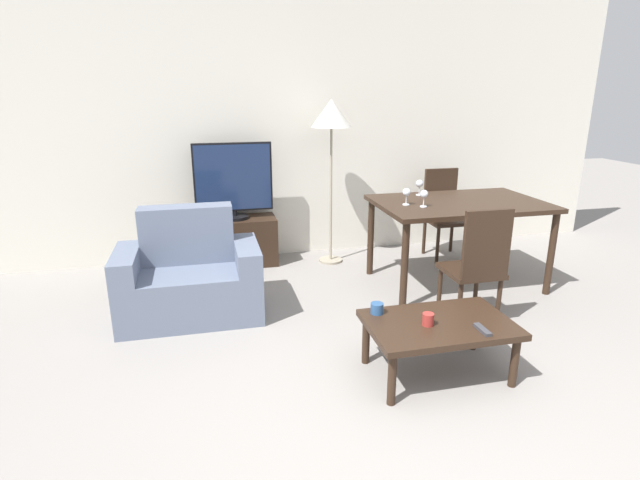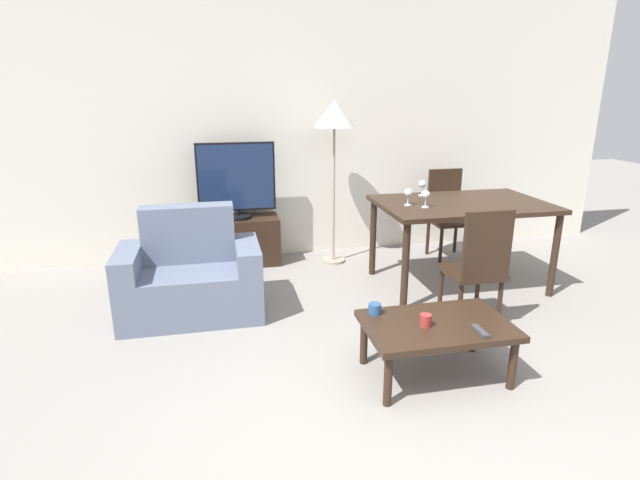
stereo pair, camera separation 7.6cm
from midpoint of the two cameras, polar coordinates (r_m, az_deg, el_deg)
name	(u,v)px [view 2 (the right image)]	position (r m, az deg, el deg)	size (l,w,h in m)	color
ground_plane	(430,465)	(2.71, 13.31, -23.72)	(18.00, 18.00, 0.00)	gray
wall_back	(303,127)	(5.29, -1.53, 12.75)	(7.00, 0.06, 2.70)	silver
armchair	(191,278)	(4.08, -14.04, -4.25)	(1.08, 0.63, 0.85)	slate
tv_stand	(239,241)	(5.16, -8.79, -0.10)	(0.81, 0.38, 0.48)	black
tv	(236,181)	(5.01, -9.11, 6.73)	(0.77, 0.27, 0.75)	black
coffee_table	(437,329)	(3.21, 13.87, -9.87)	(0.90, 0.58, 0.37)	black
dining_table	(462,211)	(4.61, 16.34, 3.19)	(1.48, 0.95, 0.78)	black
dining_chair_near	(478,264)	(3.88, 18.17, -2.60)	(0.40, 0.40, 0.93)	black
dining_chair_far	(447,211)	(5.46, 14.70, 3.27)	(0.40, 0.40, 0.93)	black
floor_lamp	(334,120)	(4.94, 2.11, 13.57)	(0.40, 0.40, 1.64)	gray
remote_primary	(480,331)	(3.14, 18.51, -9.86)	(0.04, 0.15, 0.02)	#38383D
cup_white_near	(426,320)	(3.12, 12.66, -8.96)	(0.07, 0.07, 0.08)	maroon
cup_colored_far	(375,309)	(3.22, 6.96, -7.82)	(0.08, 0.08, 0.07)	navy
wine_glass_left	(426,196)	(4.29, 12.50, 4.98)	(0.07, 0.07, 0.15)	silver
wine_glass_center	(408,194)	(4.33, 10.55, 5.23)	(0.07, 0.07, 0.15)	silver
wine_glass_right	(422,185)	(4.75, 12.06, 6.17)	(0.07, 0.07, 0.15)	silver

